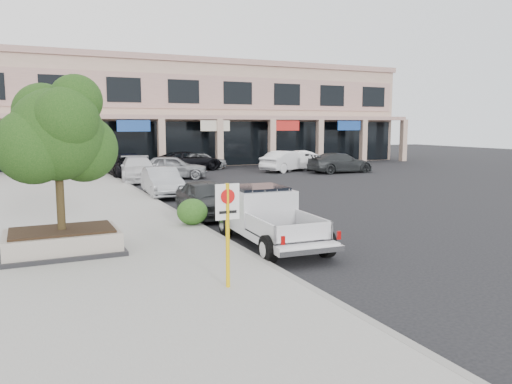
# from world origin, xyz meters

# --- Properties ---
(ground) EXTENTS (120.00, 120.00, 0.00)m
(ground) POSITION_xyz_m (0.00, 0.00, 0.00)
(ground) COLOR black
(ground) RESTS_ON ground
(sidewalk) EXTENTS (8.00, 52.00, 0.15)m
(sidewalk) POSITION_xyz_m (-5.50, 6.00, 0.07)
(sidewalk) COLOR gray
(sidewalk) RESTS_ON ground
(curb) EXTENTS (0.20, 52.00, 0.15)m
(curb) POSITION_xyz_m (-1.55, 6.00, 0.07)
(curb) COLOR gray
(curb) RESTS_ON ground
(strip_mall) EXTENTS (40.55, 12.43, 9.50)m
(strip_mall) POSITION_xyz_m (8.00, 33.93, 4.75)
(strip_mall) COLOR tan
(strip_mall) RESTS_ON ground
(planter) EXTENTS (3.20, 2.20, 0.68)m
(planter) POSITION_xyz_m (-6.28, 1.70, 0.48)
(planter) COLOR black
(planter) RESTS_ON sidewalk
(planter_tree) EXTENTS (2.90, 2.55, 4.00)m
(planter_tree) POSITION_xyz_m (-6.15, 1.85, 3.41)
(planter_tree) COLOR black
(planter_tree) RESTS_ON planter
(no_parking_sign) EXTENTS (0.55, 0.09, 2.30)m
(no_parking_sign) POSITION_xyz_m (-3.20, -2.97, 1.63)
(no_parking_sign) COLOR #E9B70C
(no_parking_sign) RESTS_ON sidewalk
(hedge) EXTENTS (1.10, 0.99, 0.93)m
(hedge) POSITION_xyz_m (-1.80, 3.97, 0.62)
(hedge) COLOR #1B4112
(hedge) RESTS_ON sidewalk
(pickup_truck) EXTENTS (2.34, 5.62, 1.74)m
(pickup_truck) POSITION_xyz_m (-0.35, 0.60, 0.87)
(pickup_truck) COLOR silver
(pickup_truck) RESTS_ON ground
(curb_car_a) EXTENTS (1.80, 4.34, 1.47)m
(curb_car_a) POSITION_xyz_m (-0.50, 6.16, 0.74)
(curb_car_a) COLOR #292C2E
(curb_car_a) RESTS_ON ground
(curb_car_b) EXTENTS (1.87, 4.61, 1.49)m
(curb_car_b) POSITION_xyz_m (-0.69, 12.59, 0.74)
(curb_car_b) COLOR #A2A5AA
(curb_car_b) RESTS_ON ground
(curb_car_c) EXTENTS (2.89, 5.71, 1.59)m
(curb_car_c) POSITION_xyz_m (-0.39, 20.07, 0.79)
(curb_car_c) COLOR silver
(curb_car_c) RESTS_ON ground
(curb_car_d) EXTENTS (2.98, 6.03, 1.65)m
(curb_car_d) POSITION_xyz_m (-0.41, 23.21, 0.82)
(curb_car_d) COLOR black
(curb_car_d) RESTS_ON ground
(lot_car_a) EXTENTS (5.15, 3.21, 1.63)m
(lot_car_a) POSITION_xyz_m (2.00, 20.37, 0.82)
(lot_car_a) COLOR #93969B
(lot_car_a) RESTS_ON ground
(lot_car_b) EXTENTS (5.22, 3.56, 1.63)m
(lot_car_b) POSITION_xyz_m (11.81, 21.96, 0.81)
(lot_car_b) COLOR silver
(lot_car_b) RESTS_ON ground
(lot_car_c) EXTENTS (5.31, 2.23, 1.53)m
(lot_car_c) POSITION_xyz_m (15.01, 19.28, 0.77)
(lot_car_c) COLOR #282B2D
(lot_car_c) RESTS_ON ground
(lot_car_d) EXTENTS (5.97, 3.56, 1.55)m
(lot_car_d) POSITION_xyz_m (4.86, 25.85, 0.78)
(lot_car_d) COLOR black
(lot_car_d) RESTS_ON ground
(lot_car_e) EXTENTS (4.40, 2.51, 1.41)m
(lot_car_e) POSITION_xyz_m (6.39, 26.88, 0.70)
(lot_car_e) COLOR gray
(lot_car_e) RESTS_ON ground
(lot_car_f) EXTENTS (5.12, 3.64, 1.60)m
(lot_car_f) POSITION_xyz_m (13.62, 21.92, 0.80)
(lot_car_f) COLOR white
(lot_car_f) RESTS_ON ground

